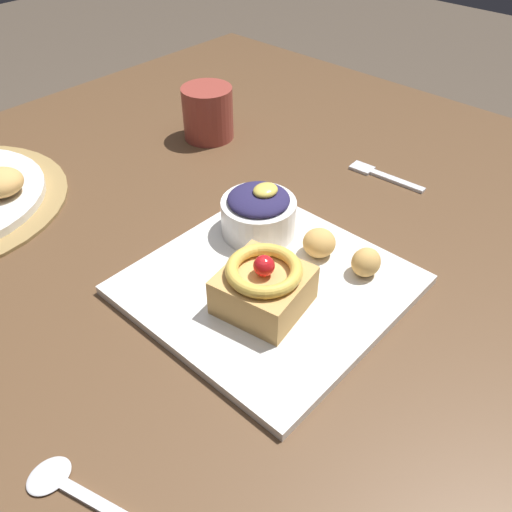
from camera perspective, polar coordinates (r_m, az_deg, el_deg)
The scene contains 11 objects.
ground_plane at distance 1.32m, azimuth -6.07°, elevation -23.19°, with size 8.00×8.00×0.00m, color brown.
dining_table at distance 0.81m, azimuth -9.15°, elevation -2.11°, with size 1.33×1.04×0.73m.
front_plate at distance 0.65m, azimuth 1.31°, elevation -3.08°, with size 0.29×0.29×0.01m, color white.
cake_slice at distance 0.59m, azimuth 0.83°, elevation -3.15°, with size 0.10×0.10×0.07m.
berry_ramekin at distance 0.70m, azimuth 0.29°, elevation 4.64°, with size 0.10×0.10×0.07m.
fritter_front at distance 0.67m, azimuth 6.73°, elevation 1.41°, with size 0.04×0.04×0.04m, color tan.
fritter_middle at distance 0.65m, azimuth 11.62°, elevation -0.65°, with size 0.04×0.03×0.04m, color tan.
back_pastry at distance 0.86m, azimuth -25.57°, elevation 7.06°, with size 0.07×0.07×0.04m, color tan.
fork at distance 0.88m, azimuth 13.15°, elevation 8.38°, with size 0.03×0.13×0.00m.
spoon at distance 0.52m, azimuth -18.87°, elevation -22.44°, with size 0.05×0.12×0.00m.
coffee_mug at distance 0.96m, azimuth -5.15°, elevation 14.91°, with size 0.09×0.09×0.09m, color #993D33.
Camera 1 is at (-0.35, -0.49, 1.18)m, focal length 37.62 mm.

